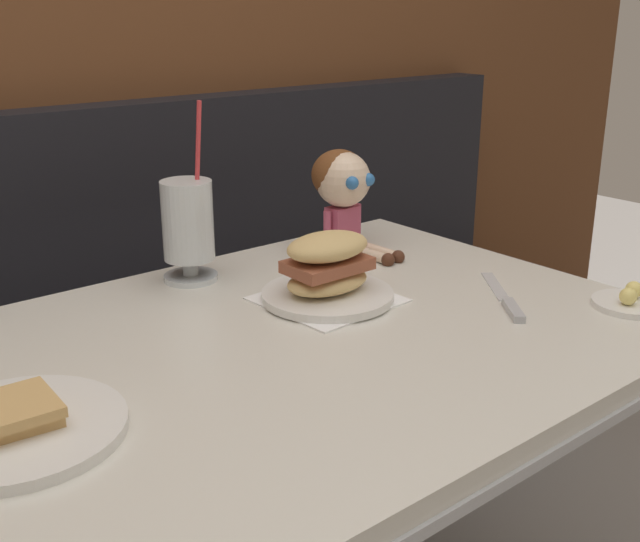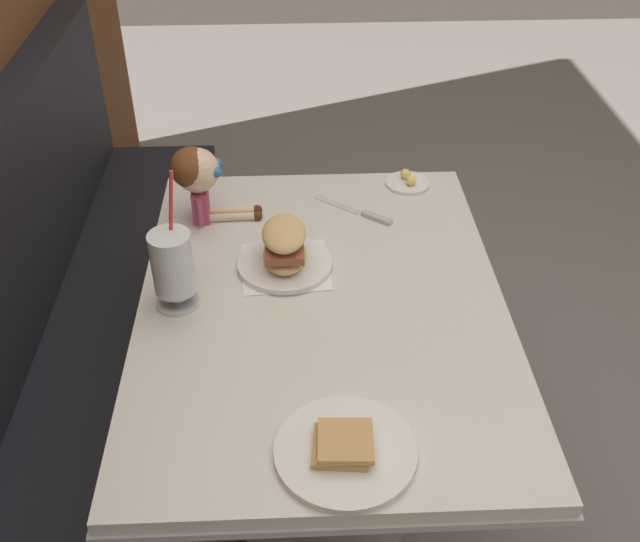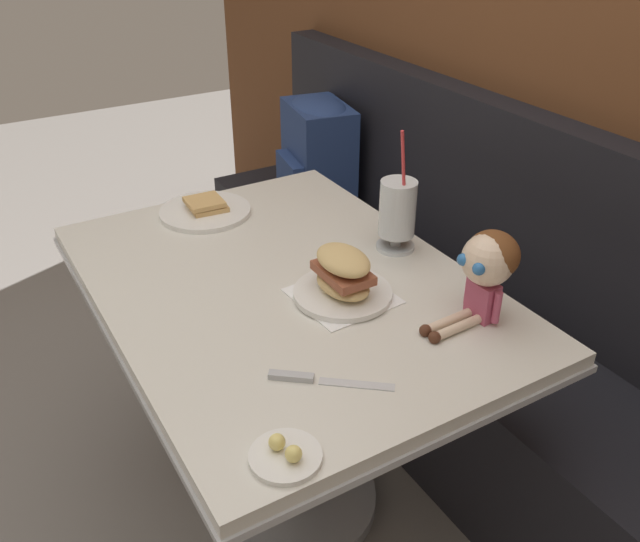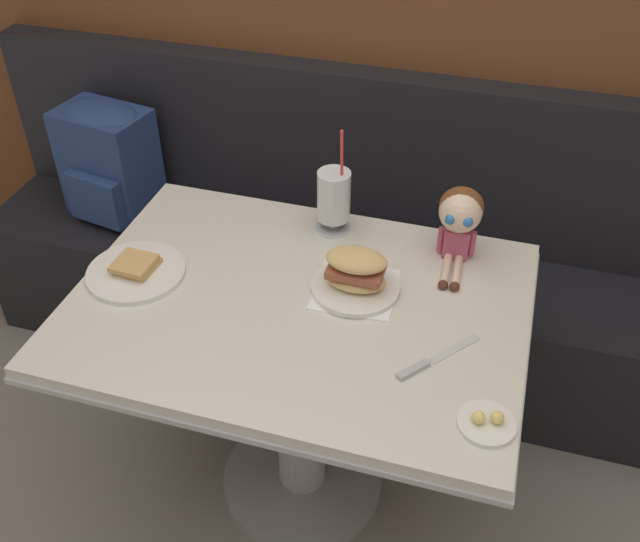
{
  "view_description": "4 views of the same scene",
  "coord_description": "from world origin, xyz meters",
  "views": [
    {
      "loc": [
        -0.66,
        -0.66,
        1.21
      ],
      "look_at": [
        0.04,
        0.18,
        0.83
      ],
      "focal_mm": 43.68,
      "sensor_mm": 36.0,
      "label": 1
    },
    {
      "loc": [
        -1.27,
        0.24,
        1.77
      ],
      "look_at": [
        0.03,
        0.18,
        0.8
      ],
      "focal_mm": 41.85,
      "sensor_mm": 36.0,
      "label": 2
    },
    {
      "loc": [
        1.18,
        -0.43,
        1.55
      ],
      "look_at": [
        0.04,
        0.25,
        0.77
      ],
      "focal_mm": 37.92,
      "sensor_mm": 36.0,
      "label": 3
    },
    {
      "loc": [
        0.43,
        -1.08,
        1.9
      ],
      "look_at": [
        0.05,
        0.21,
        0.82
      ],
      "focal_mm": 40.68,
      "sensor_mm": 36.0,
      "label": 4
    }
  ],
  "objects": [
    {
      "name": "sandwich_plate",
      "position": [
        0.12,
        0.26,
        0.79
      ],
      "size": [
        0.22,
        0.22,
        0.12
      ],
      "color": "white",
      "rests_on": "diner_table"
    },
    {
      "name": "diner_table",
      "position": [
        0.0,
        0.18,
        0.54
      ],
      "size": [
        1.11,
        0.81,
        0.74
      ],
      "color": "silver",
      "rests_on": "ground"
    },
    {
      "name": "backpack",
      "position": [
        -0.88,
        0.78,
        0.66
      ],
      "size": [
        0.33,
        0.29,
        0.41
      ],
      "color": "navy",
      "rests_on": "booth_bench"
    },
    {
      "name": "seated_doll",
      "position": [
        0.34,
        0.47,
        0.87
      ],
      "size": [
        0.12,
        0.22,
        0.2
      ],
      "color": "#B74C6B",
      "rests_on": "diner_table"
    },
    {
      "name": "milkshake_glass",
      "position": [
        0.0,
        0.49,
        0.84
      ],
      "size": [
        0.1,
        0.1,
        0.32
      ],
      "color": "silver",
      "rests_on": "diner_table"
    },
    {
      "name": "toast_plate",
      "position": [
        -0.43,
        0.16,
        0.75
      ],
      "size": [
        0.25,
        0.25,
        0.04
      ],
      "color": "white",
      "rests_on": "diner_table"
    },
    {
      "name": "ground_plane",
      "position": [
        0.0,
        0.0,
        0.0
      ],
      "size": [
        8.0,
        8.0,
        0.0
      ],
      "primitive_type": "plane",
      "color": "gray"
    },
    {
      "name": "butter_knife",
      "position": [
        0.33,
        0.05,
        0.74
      ],
      "size": [
        0.16,
        0.2,
        0.01
      ],
      "color": "silver",
      "rests_on": "diner_table"
    },
    {
      "name": "butter_saucer",
      "position": [
        0.48,
        -0.08,
        0.75
      ],
      "size": [
        0.12,
        0.12,
        0.04
      ],
      "color": "white",
      "rests_on": "diner_table"
    },
    {
      "name": "wood_panel_wall",
      "position": [
        0.0,
        1.05,
        1.2
      ],
      "size": [
        4.4,
        0.08,
        2.4
      ],
      "primitive_type": "cube",
      "color": "brown",
      "rests_on": "ground"
    },
    {
      "name": "booth_bench",
      "position": [
        0.0,
        0.81,
        0.33
      ],
      "size": [
        2.6,
        0.48,
        1.0
      ],
      "color": "black",
      "rests_on": "ground"
    }
  ]
}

